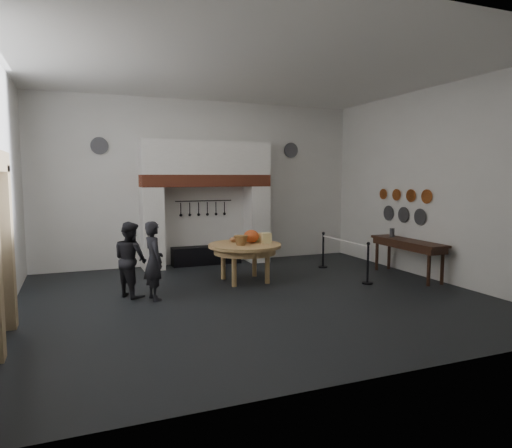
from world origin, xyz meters
name	(u,v)px	position (x,y,z in m)	size (l,w,h in m)	color
floor	(256,297)	(0.00, 0.00, 0.00)	(9.00, 8.00, 0.02)	black
ceiling	(256,68)	(0.00, 0.00, 4.50)	(9.00, 8.00, 0.02)	silver
wall_back	(203,183)	(0.00, 4.00, 2.25)	(9.00, 0.02, 4.50)	silver
wall_front	(383,192)	(0.00, -4.00, 2.25)	(9.00, 0.02, 4.50)	silver
wall_right	(435,184)	(4.50, 0.00, 2.25)	(0.02, 8.00, 4.50)	silver
chimney_pier_left	(152,228)	(-1.48, 3.65, 1.07)	(0.55, 0.70, 2.15)	silver
chimney_pier_right	(257,224)	(1.48, 3.65, 1.07)	(0.55, 0.70, 2.15)	silver
hearth_brick_band	(206,181)	(0.00, 3.65, 2.31)	(3.50, 0.72, 0.32)	#9E442B
chimney_hood	(206,158)	(0.00, 3.65, 2.92)	(3.50, 0.70, 0.90)	silver
iron_range	(206,255)	(0.00, 3.72, 0.25)	(1.90, 0.45, 0.50)	black
utensil_rail	(204,201)	(0.00, 3.92, 1.75)	(0.02, 0.02, 1.60)	black
door_jamb_far	(5,248)	(-4.38, -0.30, 1.30)	(0.22, 0.30, 2.60)	tan
wall_plaque	(9,223)	(-4.45, 0.80, 1.60)	(0.05, 0.34, 0.44)	gold
work_table	(245,245)	(0.28, 1.39, 0.84)	(1.68, 1.68, 0.07)	tan
pumpkin	(251,236)	(0.48, 1.49, 1.03)	(0.36, 0.36, 0.31)	#E2541F
cheese_block_big	(266,238)	(0.78, 1.34, 0.99)	(0.22, 0.22, 0.24)	#F0DE90
cheese_block_small	(260,237)	(0.76, 1.64, 0.97)	(0.18, 0.18, 0.20)	#DEDE85
wicker_basket	(241,240)	(0.13, 1.24, 0.98)	(0.32, 0.32, 0.22)	brown
bread_loaf	(236,239)	(0.18, 1.74, 0.94)	(0.31, 0.18, 0.13)	#9A5F36
visitor_near	(154,261)	(-1.93, 0.57, 0.78)	(0.57, 0.37, 1.56)	black
visitor_far	(130,259)	(-2.33, 0.97, 0.77)	(0.74, 0.58, 1.53)	black
side_table	(408,241)	(4.10, 0.38, 0.87)	(0.55, 2.20, 0.06)	#361F13
pewter_jug	(392,233)	(4.10, 0.98, 1.01)	(0.12, 0.12, 0.22)	#535358
copper_pan_a	(427,197)	(4.46, 0.20, 1.95)	(0.34, 0.34, 0.03)	#C6662D
copper_pan_b	(411,196)	(4.46, 0.75, 1.95)	(0.32, 0.32, 0.03)	#C6662D
copper_pan_c	(396,195)	(4.46, 1.30, 1.95)	(0.30, 0.30, 0.03)	#C6662D
copper_pan_d	(383,194)	(4.46, 1.85, 1.95)	(0.28, 0.28, 0.03)	#C6662D
pewter_plate_left	(420,217)	(4.46, 0.40, 1.45)	(0.40, 0.40, 0.03)	#4C4C51
pewter_plate_mid	(404,215)	(4.46, 1.00, 1.45)	(0.40, 0.40, 0.03)	#4C4C51
pewter_plate_right	(389,213)	(4.46, 1.60, 1.45)	(0.40, 0.40, 0.03)	#4C4C51
pewter_plate_back_left	(99,146)	(-2.70, 3.96, 3.20)	(0.44, 0.44, 0.03)	#4C4C51
pewter_plate_back_right	(291,150)	(2.70, 3.96, 3.20)	(0.44, 0.44, 0.03)	#4C4C51
barrier_post_near	(368,264)	(2.78, 0.12, 0.45)	(0.05, 0.05, 0.90)	black
barrier_post_far	(323,251)	(2.78, 2.12, 0.45)	(0.05, 0.05, 0.90)	black
barrier_rope	(344,241)	(2.78, 1.12, 0.85)	(0.04, 0.04, 2.00)	white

